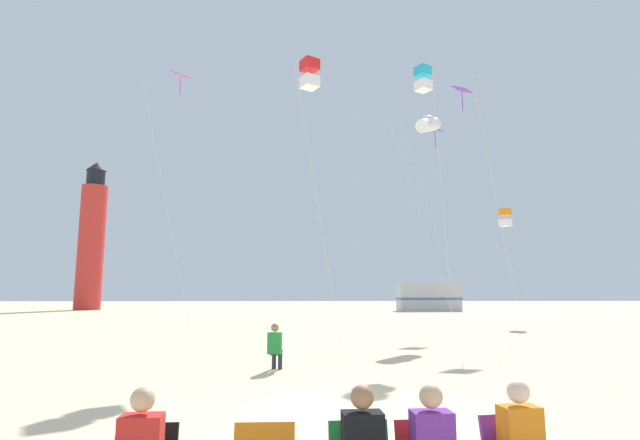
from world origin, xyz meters
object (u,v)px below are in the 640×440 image
at_px(kite_tube_white, 428,124).
at_px(kite_box_orange, 505,218).
at_px(kite_diamond_violet, 465,100).
at_px(kite_flyer_standing, 275,345).
at_px(kite_box_scarlet, 310,74).
at_px(kite_diamond_blue, 435,137).
at_px(kite_diamond_magenta, 179,86).
at_px(rv_van_silver, 428,297).
at_px(kite_box_cyan, 423,79).
at_px(lighthouse_distant, 92,239).

relative_size(kite_tube_white, kite_box_orange, 1.59).
bearing_deg(kite_diamond_violet, kite_flyer_standing, -128.50).
distance_m(kite_box_scarlet, kite_box_orange, 18.21).
bearing_deg(kite_diamond_blue, kite_diamond_violet, -83.26).
distance_m(kite_diamond_magenta, rv_van_silver, 34.49).
relative_size(kite_box_cyan, kite_box_orange, 1.68).
xyz_separation_m(kite_box_cyan, kite_diamond_violet, (3.06, 3.29, 0.39)).
bearing_deg(kite_diamond_violet, kite_tube_white, 160.10).
xyz_separation_m(kite_flyer_standing, kite_box_cyan, (6.14, 8.27, 10.95)).
bearing_deg(kite_box_cyan, kite_flyer_standing, -126.57).
bearing_deg(kite_box_cyan, kite_diamond_blue, 71.13).
distance_m(kite_diamond_violet, rv_van_silver, 29.26).
distance_m(kite_box_cyan, kite_tube_white, 4.20).
relative_size(kite_flyer_standing, kite_box_scarlet, 0.11).
bearing_deg(rv_van_silver, lighthouse_distant, 170.52).
bearing_deg(kite_diamond_blue, rv_van_silver, 77.13).
bearing_deg(kite_box_scarlet, kite_diamond_magenta, 132.69).
height_order(kite_box_scarlet, kite_box_orange, kite_box_scarlet).
height_order(kite_flyer_standing, kite_tube_white, kite_tube_white).
relative_size(kite_box_cyan, kite_diamond_blue, 1.01).
distance_m(kite_diamond_violet, kite_diamond_magenta, 15.43).
bearing_deg(kite_box_orange, lighthouse_distant, 145.74).
bearing_deg(kite_diamond_magenta, kite_box_orange, 13.82).
height_order(kite_box_scarlet, kite_diamond_violet, kite_diamond_violet).
xyz_separation_m(kite_box_scarlet, kite_tube_white, (6.47, 6.97, 0.55)).
xyz_separation_m(kite_flyer_standing, kite_diamond_magenta, (-6.14, 12.89, 12.46)).
bearing_deg(rv_van_silver, kite_diamond_violet, -102.59).
height_order(kite_box_orange, lighthouse_distant, lighthouse_distant).
bearing_deg(lighthouse_distant, kite_box_orange, -34.26).
xyz_separation_m(kite_flyer_standing, kite_tube_white, (7.38, 12.21, 10.23)).
distance_m(kite_diamond_violet, kite_tube_white, 2.22).
height_order(kite_box_scarlet, kite_tube_white, kite_tube_white).
height_order(kite_diamond_violet, rv_van_silver, kite_diamond_violet).
bearing_deg(kite_flyer_standing, kite_box_cyan, -118.79).
height_order(kite_box_cyan, rv_van_silver, kite_box_cyan).
xyz_separation_m(kite_diamond_violet, rv_van_silver, (4.69, 26.88, -10.57)).
height_order(kite_tube_white, rv_van_silver, kite_tube_white).
relative_size(kite_box_cyan, kite_diamond_violet, 0.95).
relative_size(kite_flyer_standing, kite_diamond_blue, 0.10).
bearing_deg(kite_diamond_violet, kite_box_orange, 54.35).
bearing_deg(kite_box_scarlet, lighthouse_distant, 122.67).
bearing_deg(lighthouse_distant, kite_diamond_violet, -44.01).
height_order(kite_diamond_violet, kite_diamond_magenta, kite_diamond_magenta).
distance_m(kite_flyer_standing, rv_van_silver, 40.87).
relative_size(kite_box_cyan, lighthouse_distant, 0.72).
bearing_deg(rv_van_silver, kite_flyer_standing, -112.55).
bearing_deg(lighthouse_distant, kite_diamond_magenta, -60.34).
distance_m(kite_box_cyan, kite_diamond_blue, 7.92).
bearing_deg(kite_box_cyan, rv_van_silver, 75.60).
xyz_separation_m(kite_box_scarlet, rv_van_silver, (12.97, 33.19, -8.91)).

